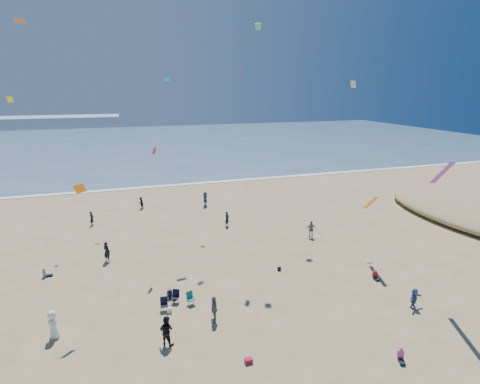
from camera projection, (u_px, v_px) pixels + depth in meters
name	position (u px, v px, depth m)	size (l,w,h in m)	color
ocean	(140.00, 144.00, 106.54)	(220.00, 100.00, 0.06)	#476B84
surf_line	(159.00, 186.00, 60.69)	(220.00, 1.20, 0.08)	white
standing_flyers	(214.00, 259.00, 33.06)	(25.59, 40.20, 1.95)	black
seated_group	(262.00, 310.00, 26.22)	(27.31, 22.29, 0.84)	silver
chair_cluster	(177.00, 300.00, 27.35)	(2.70, 1.52, 1.00)	black
white_tote	(169.00, 310.00, 26.61)	(0.35, 0.20, 0.40)	white
black_backpack	(190.00, 298.00, 28.21)	(0.30, 0.22, 0.38)	black
cooler	(249.00, 361.00, 21.78)	(0.45, 0.30, 0.30)	#B31930
navy_bag	(279.00, 269.00, 32.80)	(0.28, 0.18, 0.34)	black
kites_aloft	(302.00, 92.00, 29.68)	(44.69, 42.80, 28.06)	purple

